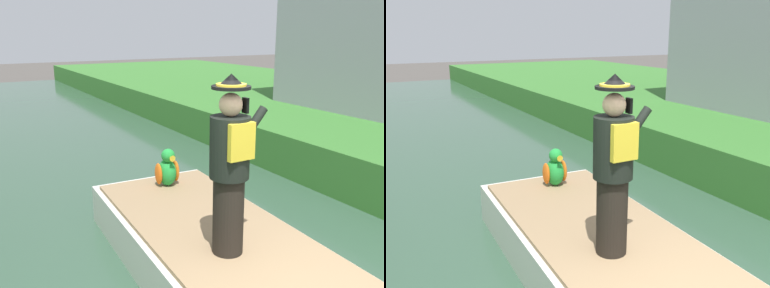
# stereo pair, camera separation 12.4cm
# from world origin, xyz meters

# --- Properties ---
(boat) EXTENTS (2.00, 4.28, 0.61)m
(boat) POSITION_xyz_m (0.00, 1.70, 0.40)
(boat) COLOR silver
(boat) RESTS_ON canal_water
(person_pirate) EXTENTS (0.61, 0.42, 1.85)m
(person_pirate) POSITION_xyz_m (-0.18, 1.12, 1.64)
(person_pirate) COLOR black
(person_pirate) RESTS_ON boat
(parrot_plush) EXTENTS (0.36, 0.35, 0.57)m
(parrot_plush) POSITION_xyz_m (0.16, 3.20, 0.95)
(parrot_plush) COLOR green
(parrot_plush) RESTS_ON boat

